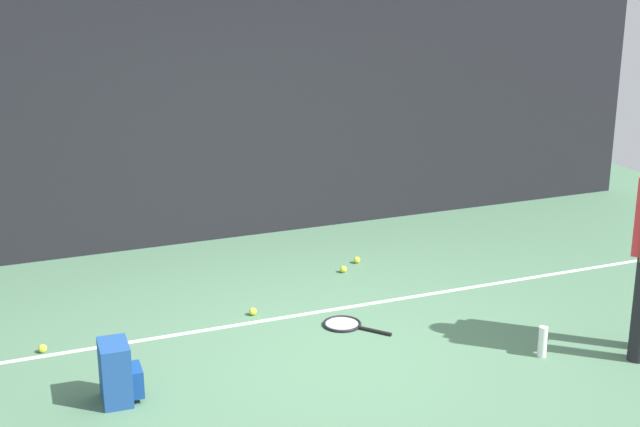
{
  "coord_description": "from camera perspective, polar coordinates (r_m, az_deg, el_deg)",
  "views": [
    {
      "loc": [
        -2.57,
        -5.98,
        3.12
      ],
      "look_at": [
        0.0,
        0.4,
        1.0
      ],
      "focal_mm": 50.9,
      "sensor_mm": 36.0,
      "label": 1
    }
  ],
  "objects": [
    {
      "name": "ground_plane",
      "position": [
        7.22,
        1.2,
        -8.49
      ],
      "size": [
        12.0,
        12.0,
        0.0
      ],
      "primitive_type": "plane",
      "color": "#4C7556"
    },
    {
      "name": "tennis_ball_far_left",
      "position": [
        7.46,
        -17.04,
        -8.11
      ],
      "size": [
        0.07,
        0.07,
        0.07
      ],
      "primitive_type": "sphere",
      "color": "#CCE033",
      "rests_on": "ground"
    },
    {
      "name": "backpack",
      "position": [
        6.53,
        -12.6,
        -9.78
      ],
      "size": [
        0.29,
        0.31,
        0.44
      ],
      "rotation": [
        0.0,
        0.0,
        1.52
      ],
      "color": "#1E478C",
      "rests_on": "ground"
    },
    {
      "name": "back_fence",
      "position": [
        9.52,
        -5.9,
        5.87
      ],
      "size": [
        10.0,
        0.1,
        2.55
      ],
      "primitive_type": "cube",
      "color": "black",
      "rests_on": "ground"
    },
    {
      "name": "water_bottle",
      "position": [
        7.24,
        13.82,
        -7.83
      ],
      "size": [
        0.07,
        0.07,
        0.25
      ],
      "primitive_type": "cylinder",
      "color": "white",
      "rests_on": "ground"
    },
    {
      "name": "tennis_ball_by_fence",
      "position": [
        7.82,
        -4.24,
        -6.16
      ],
      "size": [
        0.07,
        0.07,
        0.07
      ],
      "primitive_type": "sphere",
      "color": "#CCE033",
      "rests_on": "ground"
    },
    {
      "name": "tennis_ball_near_player",
      "position": [
        9.0,
        2.33,
        -2.94
      ],
      "size": [
        0.07,
        0.07,
        0.07
      ],
      "primitive_type": "sphere",
      "color": "#CCE033",
      "rests_on": "ground"
    },
    {
      "name": "tennis_racket",
      "position": [
        7.61,
        1.59,
        -6.99
      ],
      "size": [
        0.53,
        0.59,
        0.03
      ],
      "rotation": [
        0.0,
        0.0,
        2.26
      ],
      "color": "black",
      "rests_on": "ground"
    },
    {
      "name": "tennis_ball_mid_court",
      "position": [
        8.75,
        1.48,
        -3.52
      ],
      "size": [
        0.07,
        0.07,
        0.07
      ],
      "primitive_type": "sphere",
      "color": "#CCE033",
      "rests_on": "ground"
    },
    {
      "name": "court_line",
      "position": [
        7.83,
        -0.91,
        -6.33
      ],
      "size": [
        9.0,
        0.05,
        0.0
      ],
      "primitive_type": "cube",
      "color": "white",
      "rests_on": "ground"
    }
  ]
}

